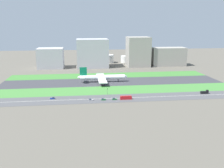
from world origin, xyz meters
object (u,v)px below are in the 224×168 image
at_px(bus_0, 126,98).
at_px(office_tower, 138,52).
at_px(airliner, 102,77).
at_px(hangar_building, 92,53).
at_px(cargo_warehouse, 168,57).
at_px(fuel_tank_centre, 125,59).
at_px(car_2, 103,99).
at_px(car_3, 114,99).
at_px(fuel_tank_west, 108,59).
at_px(terminal_building, 51,58).
at_px(traffic_light, 107,91).
at_px(truck_0, 205,92).
at_px(car_0, 91,100).
at_px(car_1, 53,98).
at_px(fuel_tank_east, 141,59).

bearing_deg(bus_0, office_tower, -106.06).
bearing_deg(airliner, hangar_building, 93.16).
bearing_deg(cargo_warehouse, airliner, -138.16).
bearing_deg(fuel_tank_centre, hangar_building, -145.24).
xyz_separation_m(car_2, bus_0, (22.60, 0.00, 0.90)).
height_order(car_2, bus_0, bus_0).
bearing_deg(car_3, fuel_tank_west, -94.69).
distance_m(terminal_building, fuel_tank_centre, 142.69).
bearing_deg(fuel_tank_west, fuel_tank_centre, 0.00).
bearing_deg(car_3, terminal_building, -66.76).
bearing_deg(traffic_light, fuel_tank_centre, 75.27).
bearing_deg(airliner, car_2, -93.60).
bearing_deg(truck_0, car_3, -174.25).
height_order(car_2, fuel_tank_west, fuel_tank_west).
distance_m(fuel_tank_west, fuel_tank_centre, 33.13).
bearing_deg(cargo_warehouse, terminal_building, 180.00).
bearing_deg(traffic_light, car_2, -108.08).
xyz_separation_m(car_0, office_tower, (90.12, 192.00, 24.42)).
xyz_separation_m(car_2, car_0, (-12.27, 0.00, 0.00)).
distance_m(car_2, fuel_tank_centre, 245.41).
bearing_deg(bus_0, car_0, 0.00).
bearing_deg(traffic_light, cargo_warehouse, 54.01).
bearing_deg(hangar_building, bus_0, -82.88).
relative_size(car_0, traffic_light, 0.61).
distance_m(terminal_building, hangar_building, 70.54).
distance_m(car_2, fuel_tank_west, 239.03).
distance_m(car_3, fuel_tank_west, 237.89).
distance_m(car_0, office_tower, 213.50).
relative_size(car_1, traffic_light, 0.61).
height_order(truck_0, office_tower, office_tower).
bearing_deg(fuel_tank_east, bus_0, -106.64).
xyz_separation_m(car_1, fuel_tank_east, (143.35, 227.00, 5.90)).
bearing_deg(office_tower, airliner, -122.62).
xyz_separation_m(airliner, car_1, (-54.84, -68.00, -5.31)).
distance_m(hangar_building, fuel_tank_centre, 80.88).
height_order(bus_0, fuel_tank_centre, fuel_tank_centre).
bearing_deg(terminal_building, traffic_light, -66.01).
bearing_deg(hangar_building, traffic_light, -87.61).
xyz_separation_m(car_2, office_tower, (77.86, 192.00, 24.42)).
bearing_deg(airliner, car_3, -85.61).
bearing_deg(cargo_warehouse, bus_0, -119.73).
distance_m(fuel_tank_west, fuel_tank_east, 63.07).
bearing_deg(fuel_tank_west, office_tower, -43.45).
bearing_deg(car_3, bus_0, -180.00).
distance_m(car_1, car_2, 50.93).
relative_size(bus_0, terminal_building, 0.27).
height_order(fuel_tank_west, fuel_tank_east, fuel_tank_west).
bearing_deg(hangar_building, truck_0, -58.50).
bearing_deg(bus_0, traffic_light, -47.10).
relative_size(car_1, cargo_warehouse, 0.07).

